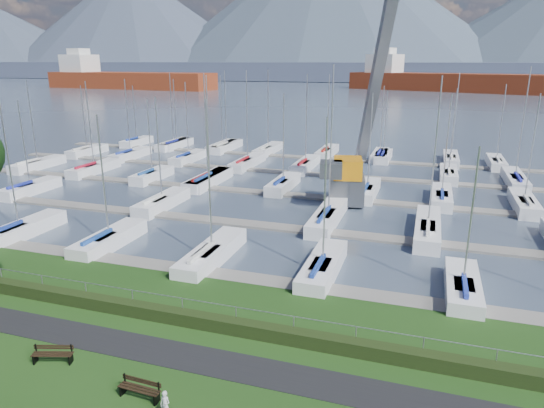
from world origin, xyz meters
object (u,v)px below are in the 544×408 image
at_px(bench_left, 53,354).
at_px(bench_right, 140,389).
at_px(person, 165,402).
at_px(crane, 356,145).

xyz_separation_m(bench_left, bench_right, (5.03, -0.87, 0.00)).
height_order(bench_left, person, person).
distance_m(person, crane, 32.88).
height_order(bench_right, crane, crane).
distance_m(bench_left, crane, 32.57).
bearing_deg(crane, bench_right, -107.33).
bearing_deg(crane, person, -104.67).
height_order(bench_right, person, person).
relative_size(bench_left, bench_right, 1.02).
height_order(bench_left, bench_right, same).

